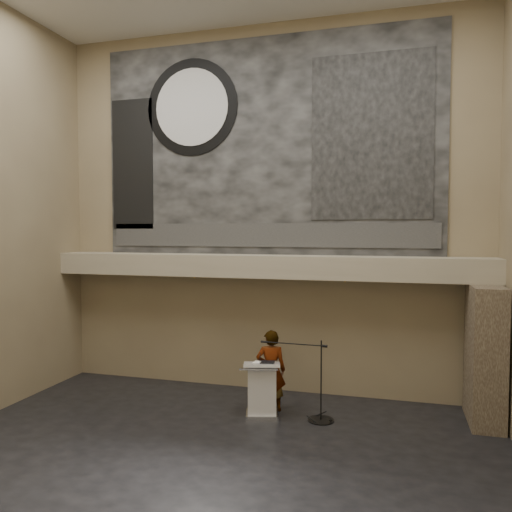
% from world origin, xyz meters
% --- Properties ---
extents(floor, '(10.00, 10.00, 0.00)m').
position_xyz_m(floor, '(0.00, 0.00, 0.00)').
color(floor, black).
rests_on(floor, ground).
extents(wall_back, '(10.00, 0.02, 8.50)m').
position_xyz_m(wall_back, '(0.00, 4.00, 4.25)').
color(wall_back, '#78684C').
rests_on(wall_back, floor).
extents(wall_front, '(10.00, 0.02, 8.50)m').
position_xyz_m(wall_front, '(0.00, -4.00, 4.25)').
color(wall_front, '#78684C').
rests_on(wall_front, floor).
extents(soffit, '(10.00, 0.80, 0.50)m').
position_xyz_m(soffit, '(0.00, 3.60, 2.95)').
color(soffit, gray).
rests_on(soffit, wall_back).
extents(sprinkler_left, '(0.04, 0.04, 0.06)m').
position_xyz_m(sprinkler_left, '(-1.60, 3.55, 2.67)').
color(sprinkler_left, '#B2893D').
rests_on(sprinkler_left, soffit).
extents(sprinkler_right, '(0.04, 0.04, 0.06)m').
position_xyz_m(sprinkler_right, '(1.90, 3.55, 2.67)').
color(sprinkler_right, '#B2893D').
rests_on(sprinkler_right, soffit).
extents(banner, '(8.00, 0.05, 5.00)m').
position_xyz_m(banner, '(0.00, 3.97, 5.70)').
color(banner, black).
rests_on(banner, wall_back).
extents(banner_text_strip, '(7.76, 0.02, 0.55)m').
position_xyz_m(banner_text_strip, '(0.00, 3.93, 3.65)').
color(banner_text_strip, '#2F2F2F').
rests_on(banner_text_strip, banner).
extents(banner_clock_rim, '(2.30, 0.02, 2.30)m').
position_xyz_m(banner_clock_rim, '(-1.80, 3.93, 6.70)').
color(banner_clock_rim, black).
rests_on(banner_clock_rim, banner).
extents(banner_clock_face, '(1.84, 0.02, 1.84)m').
position_xyz_m(banner_clock_face, '(-1.80, 3.91, 6.70)').
color(banner_clock_face, silver).
rests_on(banner_clock_face, banner).
extents(banner_building_print, '(2.60, 0.02, 3.60)m').
position_xyz_m(banner_building_print, '(2.40, 3.93, 5.80)').
color(banner_building_print, black).
rests_on(banner_building_print, banner).
extents(banner_brick_print, '(1.10, 0.02, 3.20)m').
position_xyz_m(banner_brick_print, '(-3.40, 3.93, 5.40)').
color(banner_brick_print, black).
rests_on(banner_brick_print, banner).
extents(stone_pier, '(0.60, 1.40, 2.70)m').
position_xyz_m(stone_pier, '(4.65, 3.15, 1.35)').
color(stone_pier, '#46392B').
rests_on(stone_pier, floor).
extents(lectern, '(0.83, 0.67, 1.14)m').
position_xyz_m(lectern, '(0.39, 2.27, 0.55)').
color(lectern, silver).
rests_on(lectern, floor).
extents(binder, '(0.30, 0.25, 0.04)m').
position_xyz_m(binder, '(0.51, 2.25, 1.12)').
color(binder, black).
rests_on(binder, lectern).
extents(papers, '(0.21, 0.28, 0.00)m').
position_xyz_m(papers, '(0.30, 2.25, 1.10)').
color(papers, white).
rests_on(papers, lectern).
extents(speaker_person, '(0.70, 0.54, 1.69)m').
position_xyz_m(speaker_person, '(0.47, 2.67, 0.85)').
color(speaker_person, white).
rests_on(speaker_person, floor).
extents(mic_stand, '(1.49, 0.52, 1.61)m').
position_xyz_m(mic_stand, '(1.52, 2.37, 0.24)').
color(mic_stand, black).
rests_on(mic_stand, floor).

